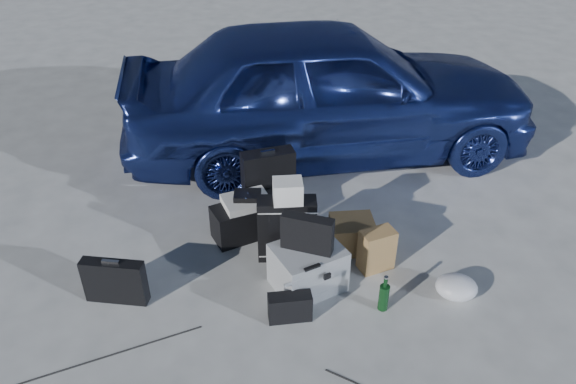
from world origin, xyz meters
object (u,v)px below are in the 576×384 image
at_px(cardboard_box, 352,234).
at_px(pelican_case, 308,268).
at_px(briefcase, 115,281).
at_px(suitcase_right, 287,229).
at_px(duffel_bag, 249,219).
at_px(car, 329,89).
at_px(green_bottle, 384,293).
at_px(suitcase_left, 268,182).

bearing_deg(cardboard_box, pelican_case, -134.82).
relative_size(briefcase, suitcase_right, 0.83).
bearing_deg(cardboard_box, briefcase, -166.75).
bearing_deg(pelican_case, duffel_bag, 98.01).
xyz_separation_m(pelican_case, duffel_bag, (-0.46, 0.77, -0.03)).
height_order(car, duffel_bag, car).
relative_size(pelican_case, briefcase, 1.07).
distance_m(car, green_bottle, 2.73).
distance_m(pelican_case, duffel_bag, 0.90).
bearing_deg(duffel_bag, cardboard_box, -38.86).
bearing_deg(car, suitcase_left, 142.74).
relative_size(suitcase_left, suitcase_right, 1.09).
relative_size(car, pelican_case, 8.43).
bearing_deg(cardboard_box, suitcase_left, 136.52).
bearing_deg(car, pelican_case, 163.38).
height_order(suitcase_right, green_bottle, suitcase_right).
distance_m(pelican_case, suitcase_right, 0.44).
xyz_separation_m(pelican_case, suitcase_right, (-0.13, 0.41, 0.11)).
xyz_separation_m(pelican_case, briefcase, (-1.58, -0.01, 0.00)).
distance_m(suitcase_right, duffel_bag, 0.51).
relative_size(car, briefcase, 9.01).
bearing_deg(car, briefcase, 134.16).
xyz_separation_m(pelican_case, cardboard_box, (0.47, 0.48, -0.05)).
xyz_separation_m(duffel_bag, green_bottle, (1.03, -1.11, -0.01)).
xyz_separation_m(briefcase, suitcase_right, (1.45, 0.41, 0.11)).
height_order(briefcase, suitcase_right, suitcase_right).
height_order(suitcase_left, duffel_bag, suitcase_left).
relative_size(suitcase_right, duffel_bag, 0.90).
xyz_separation_m(suitcase_right, duffel_bag, (-0.32, 0.36, -0.14)).
distance_m(suitcase_left, suitcase_right, 0.76).
height_order(pelican_case, green_bottle, pelican_case).
distance_m(suitcase_left, green_bottle, 1.71).
bearing_deg(cardboard_box, duffel_bag, 162.49).
bearing_deg(green_bottle, car, 90.75).
bearing_deg(briefcase, suitcase_left, 54.00).
distance_m(car, suitcase_right, 2.09).
relative_size(car, suitcase_right, 7.49).
relative_size(car, cardboard_box, 11.82).
distance_m(pelican_case, briefcase, 1.58).
bearing_deg(pelican_case, suitcase_right, 85.56).
bearing_deg(car, cardboard_box, 174.42).
distance_m(briefcase, suitcase_left, 1.78).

